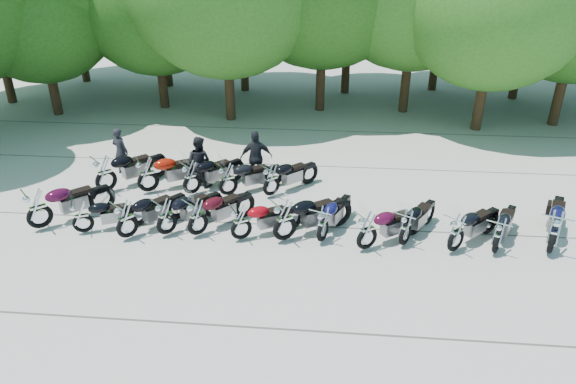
# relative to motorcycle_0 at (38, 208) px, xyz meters

# --- Properties ---
(ground) EXTENTS (90.00, 90.00, 0.00)m
(ground) POSITION_rel_motorcycle_0_xyz_m (7.09, -0.61, -0.72)
(ground) COLOR #A29E92
(ground) RESTS_ON ground
(tree_1) EXTENTS (6.97, 6.97, 8.55)m
(tree_1) POSITION_rel_motorcycle_0_xyz_m (-4.95, 10.62, 4.35)
(tree_1) COLOR #3A2614
(tree_1) RESTS_ON ground
(motorcycle_0) EXTENTS (2.35, 2.32, 1.43)m
(motorcycle_0) POSITION_rel_motorcycle_0_xyz_m (0.00, 0.00, 0.00)
(motorcycle_0) COLOR #360720
(motorcycle_0) RESTS_ON ground
(motorcycle_1) EXTENTS (2.12, 1.40, 1.15)m
(motorcycle_1) POSITION_rel_motorcycle_0_xyz_m (1.33, -0.11, -0.14)
(motorcycle_1) COLOR black
(motorcycle_1) RESTS_ON ground
(motorcycle_2) EXTENTS (2.02, 2.26, 1.32)m
(motorcycle_2) POSITION_rel_motorcycle_0_xyz_m (2.70, -0.27, -0.06)
(motorcycle_2) COLOR black
(motorcycle_2) RESTS_ON ground
(motorcycle_3) EXTENTS (1.99, 2.18, 1.28)m
(motorcycle_3) POSITION_rel_motorcycle_0_xyz_m (3.73, 0.01, -0.07)
(motorcycle_3) COLOR black
(motorcycle_3) RESTS_ON ground
(motorcycle_4) EXTENTS (2.06, 2.20, 1.31)m
(motorcycle_4) POSITION_rel_motorcycle_0_xyz_m (4.62, 0.05, -0.06)
(motorcycle_4) COLOR #3B0811
(motorcycle_4) RESTS_ON ground
(motorcycle_5) EXTENTS (2.20, 1.65, 1.22)m
(motorcycle_5) POSITION_rel_motorcycle_0_xyz_m (5.88, -0.08, -0.10)
(motorcycle_5) COLOR maroon
(motorcycle_5) RESTS_ON ground
(motorcycle_6) EXTENTS (2.51, 2.07, 1.43)m
(motorcycle_6) POSITION_rel_motorcycle_0_xyz_m (7.09, -0.03, -0.00)
(motorcycle_6) COLOR black
(motorcycle_6) RESTS_ON ground
(motorcycle_7) EXTENTS (1.46, 2.26, 1.23)m
(motorcycle_7) POSITION_rel_motorcycle_0_xyz_m (8.13, 0.04, -0.10)
(motorcycle_7) COLOR #0E0E40
(motorcycle_7) RESTS_ON ground
(motorcycle_8) EXTENTS (2.28, 1.89, 1.30)m
(motorcycle_8) POSITION_rel_motorcycle_0_xyz_m (9.33, -0.28, -0.07)
(motorcycle_8) COLOR #3D0820
(motorcycle_8) RESTS_ON ground
(motorcycle_9) EXTENTS (1.70, 2.19, 1.22)m
(motorcycle_9) POSITION_rel_motorcycle_0_xyz_m (10.38, 0.05, -0.10)
(motorcycle_9) COLOR black
(motorcycle_9) RESTS_ON ground
(motorcycle_10) EXTENTS (2.12, 2.09, 1.29)m
(motorcycle_10) POSITION_rel_motorcycle_0_xyz_m (11.68, -0.17, -0.07)
(motorcycle_10) COLOR black
(motorcycle_10) RESTS_ON ground
(motorcycle_11) EXTENTS (1.57, 2.21, 1.21)m
(motorcycle_11) POSITION_rel_motorcycle_0_xyz_m (12.77, -0.13, -0.11)
(motorcycle_11) COLOR black
(motorcycle_11) RESTS_ON ground
(motorcycle_12) EXTENTS (1.72, 2.64, 1.43)m
(motorcycle_12) POSITION_rel_motorcycle_0_xyz_m (14.20, -0.01, 0.00)
(motorcycle_12) COLOR black
(motorcycle_12) RESTS_ON ground
(motorcycle_13) EXTENTS (2.36, 2.39, 1.45)m
(motorcycle_13) POSITION_rel_motorcycle_0_xyz_m (0.91, 2.53, 0.01)
(motorcycle_13) COLOR black
(motorcycle_13) RESTS_ON ground
(motorcycle_14) EXTENTS (2.54, 2.00, 1.43)m
(motorcycle_14) POSITION_rel_motorcycle_0_xyz_m (2.31, 2.62, -0.00)
(motorcycle_14) COLOR #901305
(motorcycle_14) RESTS_ON ground
(motorcycle_15) EXTENTS (2.17, 2.20, 1.34)m
(motorcycle_15) POSITION_rel_motorcycle_0_xyz_m (3.78, 2.61, -0.04)
(motorcycle_15) COLOR black
(motorcycle_15) RESTS_ON ground
(motorcycle_16) EXTENTS (2.29, 1.85, 1.30)m
(motorcycle_16) POSITION_rel_motorcycle_0_xyz_m (4.98, 2.61, -0.07)
(motorcycle_16) COLOR black
(motorcycle_16) RESTS_ON ground
(motorcycle_17) EXTENTS (2.10, 2.08, 1.28)m
(motorcycle_17) POSITION_rel_motorcycle_0_xyz_m (6.38, 2.71, -0.07)
(motorcycle_17) COLOR black
(motorcycle_17) RESTS_ON ground
(rider_0) EXTENTS (0.73, 0.60, 1.72)m
(rider_0) POSITION_rel_motorcycle_0_xyz_m (0.84, 4.10, 0.14)
(rider_0) COLOR black
(rider_0) RESTS_ON ground
(rider_1) EXTENTS (1.04, 0.93, 1.76)m
(rider_1) POSITION_rel_motorcycle_0_xyz_m (3.86, 3.39, 0.16)
(rider_1) COLOR black
(rider_1) RESTS_ON ground
(rider_2) EXTENTS (1.19, 0.71, 1.89)m
(rider_2) POSITION_rel_motorcycle_0_xyz_m (5.75, 3.73, 0.23)
(rider_2) COLOR black
(rider_2) RESTS_ON ground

